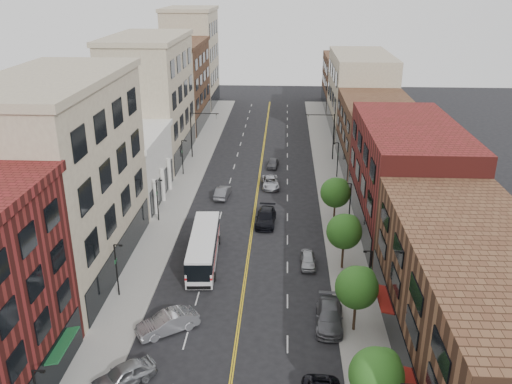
% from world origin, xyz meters
% --- Properties ---
extents(ground, '(220.00, 220.00, 0.00)m').
position_xyz_m(ground, '(0.00, 0.00, 0.00)').
color(ground, black).
rests_on(ground, ground).
extents(sidewalk_left, '(4.00, 110.00, 0.15)m').
position_xyz_m(sidewalk_left, '(-10.00, 35.00, 0.07)').
color(sidewalk_left, gray).
rests_on(sidewalk_left, ground).
extents(sidewalk_right, '(4.00, 110.00, 0.15)m').
position_xyz_m(sidewalk_right, '(10.00, 35.00, 0.07)').
color(sidewalk_right, gray).
rests_on(sidewalk_right, ground).
extents(bldg_l_tanoffice, '(10.00, 22.00, 18.00)m').
position_xyz_m(bldg_l_tanoffice, '(-17.00, 13.00, 9.00)').
color(bldg_l_tanoffice, gray).
rests_on(bldg_l_tanoffice, ground).
extents(bldg_l_white, '(10.00, 14.00, 8.00)m').
position_xyz_m(bldg_l_white, '(-17.00, 31.00, 4.00)').
color(bldg_l_white, silver).
rests_on(bldg_l_white, ground).
extents(bldg_l_far_a, '(10.00, 20.00, 18.00)m').
position_xyz_m(bldg_l_far_a, '(-17.00, 48.00, 9.00)').
color(bldg_l_far_a, gray).
rests_on(bldg_l_far_a, ground).
extents(bldg_l_far_b, '(10.00, 20.00, 15.00)m').
position_xyz_m(bldg_l_far_b, '(-17.00, 68.00, 7.50)').
color(bldg_l_far_b, brown).
rests_on(bldg_l_far_b, ground).
extents(bldg_l_far_c, '(10.00, 16.00, 20.00)m').
position_xyz_m(bldg_l_far_c, '(-17.00, 86.00, 10.00)').
color(bldg_l_far_c, gray).
rests_on(bldg_l_far_c, ground).
extents(bldg_r_near, '(10.00, 26.00, 10.00)m').
position_xyz_m(bldg_r_near, '(17.00, 0.00, 5.00)').
color(bldg_r_near, brown).
rests_on(bldg_r_near, ground).
extents(bldg_r_mid, '(10.00, 22.00, 12.00)m').
position_xyz_m(bldg_r_mid, '(17.00, 24.00, 6.00)').
color(bldg_r_mid, maroon).
rests_on(bldg_r_mid, ground).
extents(bldg_r_far_a, '(10.00, 20.00, 10.00)m').
position_xyz_m(bldg_r_far_a, '(17.00, 45.00, 5.00)').
color(bldg_r_far_a, brown).
rests_on(bldg_r_far_a, ground).
extents(bldg_r_far_b, '(10.00, 22.00, 14.00)m').
position_xyz_m(bldg_r_far_b, '(17.00, 66.00, 7.00)').
color(bldg_r_far_b, gray).
rests_on(bldg_r_far_b, ground).
extents(bldg_r_far_c, '(10.00, 18.00, 11.00)m').
position_xyz_m(bldg_r_far_c, '(17.00, 86.00, 5.50)').
color(bldg_r_far_c, brown).
rests_on(bldg_r_far_c, ground).
extents(tree_r_0, '(3.40, 3.40, 5.59)m').
position_xyz_m(tree_r_0, '(9.39, -5.93, 4.13)').
color(tree_r_0, black).
rests_on(tree_r_0, sidewalk_right).
extents(tree_r_1, '(3.40, 3.40, 5.59)m').
position_xyz_m(tree_r_1, '(9.39, 4.07, 4.13)').
color(tree_r_1, black).
rests_on(tree_r_1, sidewalk_right).
extents(tree_r_2, '(3.40, 3.40, 5.59)m').
position_xyz_m(tree_r_2, '(9.39, 14.07, 4.13)').
color(tree_r_2, black).
rests_on(tree_r_2, sidewalk_right).
extents(tree_r_3, '(3.40, 3.40, 5.59)m').
position_xyz_m(tree_r_3, '(9.39, 24.07, 4.13)').
color(tree_r_3, black).
rests_on(tree_r_3, sidewalk_right).
extents(lamp_l_1, '(0.81, 0.55, 5.05)m').
position_xyz_m(lamp_l_1, '(-10.95, 8.00, 2.97)').
color(lamp_l_1, black).
rests_on(lamp_l_1, sidewalk_left).
extents(lamp_l_2, '(0.81, 0.55, 5.05)m').
position_xyz_m(lamp_l_2, '(-10.95, 24.00, 2.97)').
color(lamp_l_2, black).
rests_on(lamp_l_2, sidewalk_left).
extents(lamp_l_3, '(0.81, 0.55, 5.05)m').
position_xyz_m(lamp_l_3, '(-10.95, 40.00, 2.97)').
color(lamp_l_3, black).
rests_on(lamp_l_3, sidewalk_left).
extents(lamp_r_1, '(0.81, 0.55, 5.05)m').
position_xyz_m(lamp_r_1, '(10.95, 8.00, 2.97)').
color(lamp_r_1, black).
rests_on(lamp_r_1, sidewalk_right).
extents(lamp_r_2, '(0.81, 0.55, 5.05)m').
position_xyz_m(lamp_r_2, '(10.95, 24.00, 2.97)').
color(lamp_r_2, black).
rests_on(lamp_r_2, sidewalk_right).
extents(lamp_r_3, '(0.81, 0.55, 5.05)m').
position_xyz_m(lamp_r_3, '(10.95, 40.00, 2.97)').
color(lamp_r_3, black).
rests_on(lamp_r_3, sidewalk_right).
extents(signal_mast_left, '(4.49, 0.18, 7.20)m').
position_xyz_m(signal_mast_left, '(-10.27, 48.00, 4.65)').
color(signal_mast_left, black).
rests_on(signal_mast_left, sidewalk_left).
extents(signal_mast_right, '(4.49, 0.18, 7.20)m').
position_xyz_m(signal_mast_right, '(10.27, 48.00, 4.65)').
color(signal_mast_right, black).
rests_on(signal_mast_right, sidewalk_right).
extents(city_bus, '(3.26, 11.57, 2.94)m').
position_xyz_m(city_bus, '(-4.34, 14.79, 1.71)').
color(city_bus, silver).
rests_on(city_bus, ground).
extents(car_angle_a, '(4.63, 4.33, 1.55)m').
position_xyz_m(car_angle_a, '(-7.40, -3.03, 0.77)').
color(car_angle_a, gray).
rests_on(car_angle_a, ground).
extents(car_angle_b, '(5.14, 4.26, 1.65)m').
position_xyz_m(car_angle_b, '(-5.60, 3.14, 0.83)').
color(car_angle_b, '#AFB1B7').
rests_on(car_angle_b, ground).
extents(car_parked_mid, '(2.52, 5.50, 1.56)m').
position_xyz_m(car_parked_mid, '(7.40, 4.79, 0.78)').
color(car_parked_mid, '#56575C').
rests_on(car_parked_mid, ground).
extents(car_parked_far, '(1.53, 3.74, 1.27)m').
position_xyz_m(car_parked_far, '(6.00, 14.48, 0.64)').
color(car_parked_far, '#97999E').
rests_on(car_parked_far, ground).
extents(car_lane_behind, '(1.89, 4.47, 1.43)m').
position_xyz_m(car_lane_behind, '(-4.37, 31.77, 0.72)').
color(car_lane_behind, '#4E4E53').
rests_on(car_lane_behind, ground).
extents(car_lane_a, '(2.44, 5.49, 1.57)m').
position_xyz_m(car_lane_a, '(1.50, 24.00, 0.78)').
color(car_lane_a, black).
rests_on(car_lane_a, ground).
extents(car_lane_b, '(2.66, 5.05, 1.35)m').
position_xyz_m(car_lane_b, '(1.67, 35.85, 0.68)').
color(car_lane_b, '#AEB0B6').
rests_on(car_lane_b, ground).
extents(car_lane_c, '(1.95, 3.90, 1.27)m').
position_xyz_m(car_lane_c, '(1.82, 44.06, 0.64)').
color(car_lane_c, '#424246').
rests_on(car_lane_c, ground).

